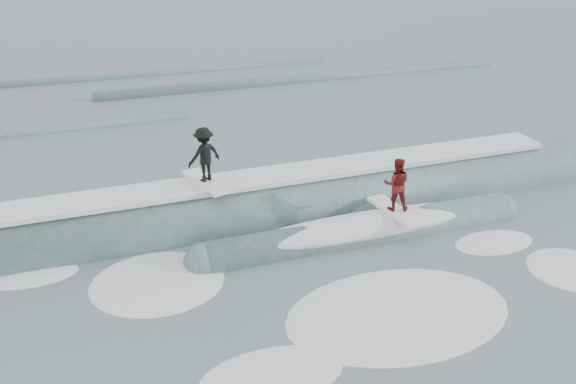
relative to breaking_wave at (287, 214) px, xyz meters
name	(u,v)px	position (x,y,z in m)	size (l,w,h in m)	color
ground	(324,272)	(-0.24, -3.34, -0.04)	(160.00, 160.00, 0.00)	#3A4B55
breaking_wave	(287,214)	(0.00, 0.00, 0.00)	(23.73, 3.98, 2.40)	#365B5A
surfer_black	(204,157)	(-2.33, 0.29, 2.01)	(1.13, 2.07, 1.64)	silver
surfer_red	(396,188)	(2.49, -1.91, 1.26)	(0.90, 2.05, 1.60)	white
whitewater	(327,296)	(-0.60, -4.36, -0.04)	(15.06, 7.05, 0.10)	white
far_swells	(156,96)	(-1.48, 14.31, -0.04)	(40.32, 8.65, 0.80)	#365B5A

